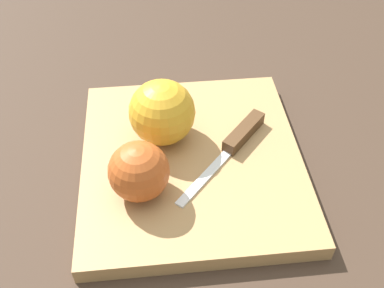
{
  "coord_description": "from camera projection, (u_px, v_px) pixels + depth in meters",
  "views": [
    {
      "loc": [
        0.39,
        -0.0,
        0.44
      ],
      "look_at": [
        0.0,
        0.0,
        0.04
      ],
      "focal_mm": 42.0,
      "sensor_mm": 36.0,
      "label": 1
    }
  ],
  "objects": [
    {
      "name": "knife",
      "position": [
        239.0,
        137.0,
        0.58
      ],
      "size": [
        0.15,
        0.12,
        0.02
      ],
      "rotation": [
        0.0,
        0.0,
        -0.63
      ],
      "color": "silver",
      "rests_on": "cutting_board"
    },
    {
      "name": "apple_half_right",
      "position": [
        139.0,
        172.0,
        0.51
      ],
      "size": [
        0.07,
        0.07,
        0.07
      ],
      "rotation": [
        0.0,
        0.0,
        1.15
      ],
      "color": "#AD4C1E",
      "rests_on": "cutting_board"
    },
    {
      "name": "ground_plane",
      "position": [
        192.0,
        167.0,
        0.59
      ],
      "size": [
        4.0,
        4.0,
        0.0
      ],
      "primitive_type": "plane",
      "color": "#38281E"
    },
    {
      "name": "cutting_board",
      "position": [
        192.0,
        161.0,
        0.58
      ],
      "size": [
        0.33,
        0.31,
        0.02
      ],
      "color": "#A37A4C",
      "rests_on": "ground_plane"
    },
    {
      "name": "apple_half_left",
      "position": [
        163.0,
        112.0,
        0.57
      ],
      "size": [
        0.08,
        0.08,
        0.08
      ],
      "rotation": [
        0.0,
        0.0,
        1.62
      ],
      "color": "gold",
      "rests_on": "cutting_board"
    }
  ]
}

